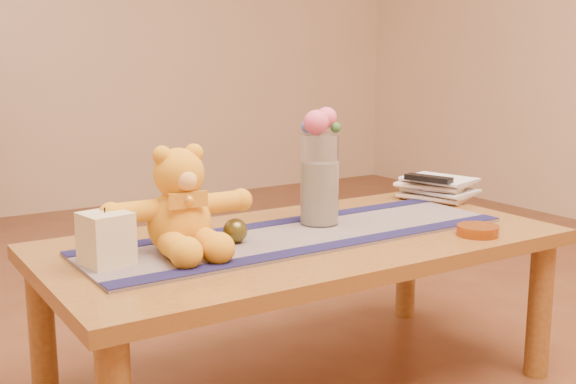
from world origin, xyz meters
TOP-DOWN VIEW (x-y plane):
  - coffee_table_top at (0.00, 0.00)m, footprint 1.40×0.70m
  - table_leg_fr at (0.64, -0.29)m, footprint 0.07×0.07m
  - table_leg_bl at (-0.64, 0.29)m, footprint 0.07×0.07m
  - table_leg_br at (0.64, 0.29)m, footprint 0.07×0.07m
  - persian_runner at (-0.01, 0.01)m, footprint 1.20×0.37m
  - runner_border_near at (-0.01, -0.14)m, footprint 1.20×0.08m
  - runner_border_far at (-0.01, 0.15)m, footprint 1.20×0.08m
  - teddy_bear at (-0.35, 0.03)m, footprint 0.38×0.32m
  - pillar_candle at (-0.54, 0.01)m, footprint 0.12×0.12m
  - candle_wick at (-0.54, 0.01)m, footprint 0.00×0.00m
  - glass_vase at (0.10, 0.08)m, footprint 0.11×0.11m
  - potpourri_fill at (0.10, 0.08)m, footprint 0.09×0.09m
  - rose_left at (0.08, 0.07)m, footprint 0.07×0.07m
  - rose_right at (0.13, 0.08)m, footprint 0.06×0.06m
  - blue_flower_back at (0.11, 0.11)m, footprint 0.04×0.04m
  - blue_flower_side at (0.07, 0.10)m, footprint 0.04×0.04m
  - leaf_sprig at (0.14, 0.06)m, footprint 0.03×0.03m
  - bronze_ball at (-0.20, 0.02)m, footprint 0.08×0.08m
  - book_bottom at (0.59, 0.15)m, footprint 0.24×0.27m
  - book_lower at (0.59, 0.15)m, footprint 0.21×0.26m
  - book_upper at (0.58, 0.15)m, footprint 0.24×0.27m
  - book_top at (0.59, 0.15)m, footprint 0.22×0.26m
  - tv_remote at (0.59, 0.14)m, footprint 0.09×0.17m
  - amber_dish at (0.41, -0.24)m, footprint 0.15×0.15m

SIDE VIEW (x-z plane):
  - table_leg_fr at x=0.64m, z-range 0.00..0.41m
  - table_leg_bl at x=-0.64m, z-range 0.00..0.41m
  - table_leg_br at x=0.64m, z-range 0.00..0.41m
  - coffee_table_top at x=0.00m, z-range 0.41..0.45m
  - persian_runner at x=-0.01m, z-range 0.45..0.46m
  - runner_border_near at x=-0.01m, z-range 0.46..0.46m
  - runner_border_far at x=-0.01m, z-range 0.46..0.46m
  - book_bottom at x=0.59m, z-range 0.45..0.47m
  - amber_dish at x=0.41m, z-range 0.45..0.48m
  - book_lower at x=0.59m, z-range 0.47..0.49m
  - bronze_ball at x=-0.20m, z-range 0.46..0.52m
  - book_upper at x=0.58m, z-range 0.49..0.51m
  - book_top at x=0.59m, z-range 0.51..0.53m
  - pillar_candle at x=-0.54m, z-range 0.46..0.58m
  - tv_remote at x=0.59m, z-range 0.53..0.54m
  - potpourri_fill at x=0.10m, z-range 0.46..0.64m
  - teddy_bear at x=-0.35m, z-range 0.46..0.71m
  - candle_wick at x=-0.54m, z-range 0.58..0.59m
  - glass_vase at x=0.10m, z-range 0.46..0.72m
  - leaf_sprig at x=0.14m, z-range 0.72..0.75m
  - blue_flower_side at x=0.07m, z-range 0.72..0.76m
  - blue_flower_back at x=0.11m, z-range 0.72..0.77m
  - rose_left at x=0.08m, z-range 0.72..0.79m
  - rose_right at x=0.13m, z-range 0.73..0.79m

